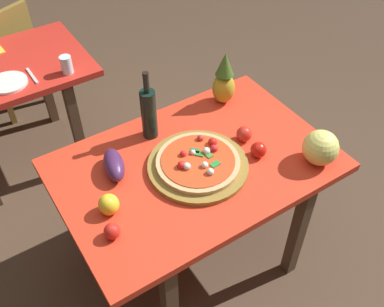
{
  "coord_description": "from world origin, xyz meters",
  "views": [
    {
      "loc": [
        -0.8,
        -1.2,
        2.22
      ],
      "look_at": [
        -0.01,
        0.01,
        0.79
      ],
      "focal_mm": 41.27,
      "sensor_mm": 36.0,
      "label": 1
    }
  ],
  "objects_px": {
    "pineapple_left": "(224,81)",
    "drinking_glass_water": "(66,65)",
    "wine_bottle": "(149,113)",
    "background_table": "(2,85)",
    "display_table": "(195,175)",
    "pizza": "(198,161)",
    "tomato_by_bottle": "(258,150)",
    "dining_chair": "(6,55)",
    "dinner_plate": "(8,83)",
    "pizza_board": "(198,166)",
    "eggplant": "(114,165)",
    "knife_utensil": "(32,76)",
    "bell_pepper": "(109,205)",
    "melon": "(321,148)",
    "tomato_near_board": "(244,134)",
    "tomato_beside_pepper": "(112,231)"
  },
  "relations": [
    {
      "from": "pineapple_left",
      "to": "drinking_glass_water",
      "type": "height_order",
      "value": "pineapple_left"
    },
    {
      "from": "wine_bottle",
      "to": "background_table",
      "type": "bearing_deg",
      "value": 115.68
    },
    {
      "from": "display_table",
      "to": "pizza",
      "type": "distance_m",
      "value": 0.13
    },
    {
      "from": "tomato_by_bottle",
      "to": "pizza",
      "type": "bearing_deg",
      "value": 161.99
    },
    {
      "from": "dining_chair",
      "to": "pizza",
      "type": "height_order",
      "value": "dining_chair"
    },
    {
      "from": "display_table",
      "to": "dinner_plate",
      "type": "bearing_deg",
      "value": 116.62
    },
    {
      "from": "pizza_board",
      "to": "pizza",
      "type": "bearing_deg",
      "value": 30.26
    },
    {
      "from": "background_table",
      "to": "dining_chair",
      "type": "height_order",
      "value": "dining_chair"
    },
    {
      "from": "eggplant",
      "to": "dinner_plate",
      "type": "height_order",
      "value": "eggplant"
    },
    {
      "from": "wine_bottle",
      "to": "drinking_glass_water",
      "type": "distance_m",
      "value": 0.76
    },
    {
      "from": "wine_bottle",
      "to": "dinner_plate",
      "type": "relative_size",
      "value": 1.67
    },
    {
      "from": "background_table",
      "to": "knife_utensil",
      "type": "distance_m",
      "value": 0.27
    },
    {
      "from": "tomato_by_bottle",
      "to": "drinking_glass_water",
      "type": "bearing_deg",
      "value": 113.3
    },
    {
      "from": "display_table",
      "to": "tomato_by_bottle",
      "type": "xyz_separation_m",
      "value": [
        0.27,
        -0.13,
        0.13
      ]
    },
    {
      "from": "background_table",
      "to": "pizza_board",
      "type": "bearing_deg",
      "value": -67.21
    },
    {
      "from": "dining_chair",
      "to": "drinking_glass_water",
      "type": "xyz_separation_m",
      "value": [
        0.2,
        -0.85,
        0.31
      ]
    },
    {
      "from": "display_table",
      "to": "pizza",
      "type": "bearing_deg",
      "value": -99.79
    },
    {
      "from": "bell_pepper",
      "to": "display_table",
      "type": "bearing_deg",
      "value": 5.85
    },
    {
      "from": "eggplant",
      "to": "tomato_by_bottle",
      "type": "height_order",
      "value": "eggplant"
    },
    {
      "from": "knife_utensil",
      "to": "pizza_board",
      "type": "bearing_deg",
      "value": -71.51
    },
    {
      "from": "pizza_board",
      "to": "tomato_by_bottle",
      "type": "xyz_separation_m",
      "value": [
        0.28,
        -0.09,
        0.03
      ]
    },
    {
      "from": "dining_chair",
      "to": "pizza",
      "type": "xyz_separation_m",
      "value": [
        0.41,
        -1.91,
        0.3
      ]
    },
    {
      "from": "display_table",
      "to": "wine_bottle",
      "type": "xyz_separation_m",
      "value": [
        -0.08,
        0.28,
        0.23
      ]
    },
    {
      "from": "wine_bottle",
      "to": "dinner_plate",
      "type": "distance_m",
      "value": 0.95
    },
    {
      "from": "display_table",
      "to": "pizza_board",
      "type": "relative_size",
      "value": 2.75
    },
    {
      "from": "dining_chair",
      "to": "melon",
      "type": "relative_size",
      "value": 5.1
    },
    {
      "from": "display_table",
      "to": "background_table",
      "type": "relative_size",
      "value": 1.21
    },
    {
      "from": "tomato_by_bottle",
      "to": "drinking_glass_water",
      "type": "distance_m",
      "value": 1.25
    },
    {
      "from": "pineapple_left",
      "to": "bell_pepper",
      "type": "xyz_separation_m",
      "value": [
        -0.84,
        -0.35,
        -0.09
      ]
    },
    {
      "from": "pizza",
      "to": "bell_pepper",
      "type": "distance_m",
      "value": 0.45
    },
    {
      "from": "pineapple_left",
      "to": "pizza",
      "type": "bearing_deg",
      "value": -138.5
    },
    {
      "from": "melon",
      "to": "dinner_plate",
      "type": "xyz_separation_m",
      "value": [
        -1.04,
        1.4,
        -0.08
      ]
    },
    {
      "from": "melon",
      "to": "tomato_near_board",
      "type": "xyz_separation_m",
      "value": [
        -0.2,
        0.3,
        -0.05
      ]
    },
    {
      "from": "eggplant",
      "to": "tomato_near_board",
      "type": "bearing_deg",
      "value": -13.44
    },
    {
      "from": "pizza",
      "to": "tomato_near_board",
      "type": "relative_size",
      "value": 5.05
    },
    {
      "from": "wine_bottle",
      "to": "knife_utensil",
      "type": "bearing_deg",
      "value": 112.0
    },
    {
      "from": "display_table",
      "to": "knife_utensil",
      "type": "xyz_separation_m",
      "value": [
        -0.41,
        1.1,
        0.09
      ]
    },
    {
      "from": "pineapple_left",
      "to": "tomato_near_board",
      "type": "bearing_deg",
      "value": -107.26
    },
    {
      "from": "wine_bottle",
      "to": "dinner_plate",
      "type": "bearing_deg",
      "value": 119.9
    },
    {
      "from": "drinking_glass_water",
      "to": "dinner_plate",
      "type": "relative_size",
      "value": 0.48
    },
    {
      "from": "tomato_by_bottle",
      "to": "dinner_plate",
      "type": "height_order",
      "value": "tomato_by_bottle"
    },
    {
      "from": "pizza_board",
      "to": "eggplant",
      "type": "distance_m",
      "value": 0.38
    },
    {
      "from": "pizza_board",
      "to": "wine_bottle",
      "type": "height_order",
      "value": "wine_bottle"
    },
    {
      "from": "pizza_board",
      "to": "eggplant",
      "type": "bearing_deg",
      "value": 150.9
    },
    {
      "from": "pineapple_left",
      "to": "tomato_near_board",
      "type": "xyz_separation_m",
      "value": [
        -0.1,
        -0.31,
        -0.09
      ]
    },
    {
      "from": "tomato_by_bottle",
      "to": "dining_chair",
      "type": "bearing_deg",
      "value": 109.04
    },
    {
      "from": "bell_pepper",
      "to": "knife_utensil",
      "type": "distance_m",
      "value": 1.15
    },
    {
      "from": "wine_bottle",
      "to": "tomato_beside_pepper",
      "type": "distance_m",
      "value": 0.63
    },
    {
      "from": "display_table",
      "to": "dining_chair",
      "type": "xyz_separation_m",
      "value": [
        -0.42,
        1.88,
        -0.17
      ]
    },
    {
      "from": "dining_chair",
      "to": "drinking_glass_water",
      "type": "distance_m",
      "value": 0.93
    }
  ]
}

